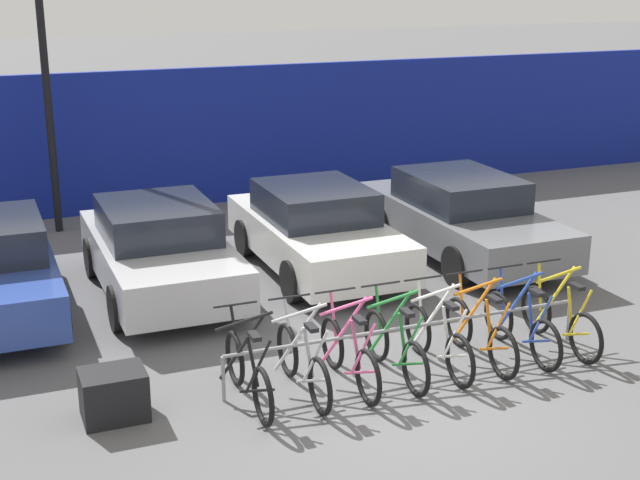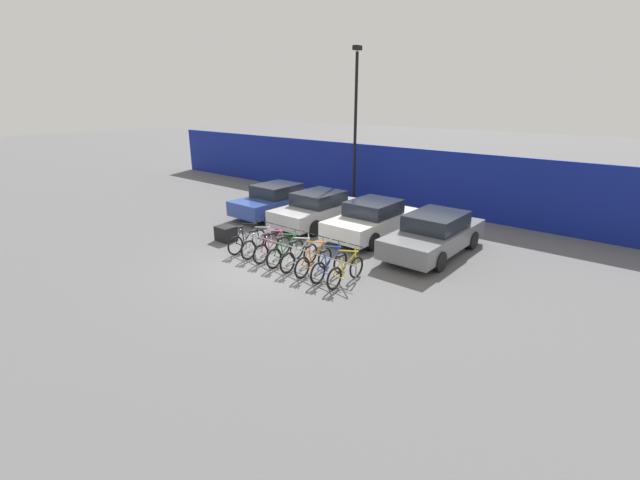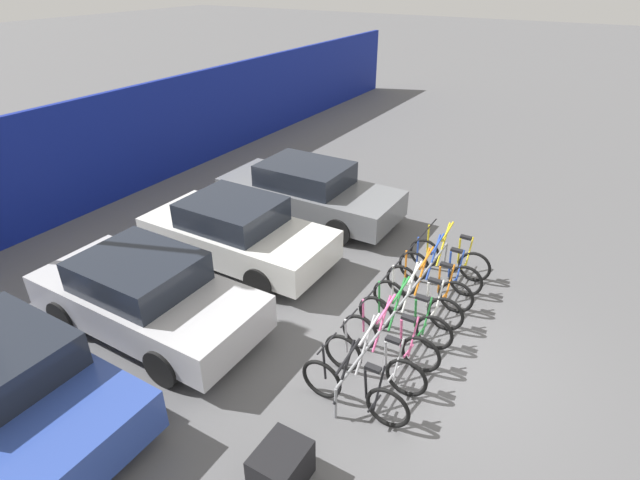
# 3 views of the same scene
# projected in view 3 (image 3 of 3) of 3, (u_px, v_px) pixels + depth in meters

# --- Properties ---
(ground_plane) EXTENTS (120.00, 120.00, 0.00)m
(ground_plane) POSITION_uv_depth(u_px,v_px,m) (426.00, 357.00, 8.16)
(ground_plane) COLOR #59595B
(hoarding_wall) EXTENTS (36.00, 0.16, 2.82)m
(hoarding_wall) POSITION_uv_depth(u_px,v_px,m) (48.00, 169.00, 11.74)
(hoarding_wall) COLOR navy
(hoarding_wall) RESTS_ON ground
(bike_rack) EXTENTS (4.77, 0.04, 0.57)m
(bike_rack) POSITION_uv_depth(u_px,v_px,m) (403.00, 304.00, 8.61)
(bike_rack) COLOR gray
(bike_rack) RESTS_ON ground
(bicycle_black) EXTENTS (0.68, 1.71, 1.05)m
(bicycle_black) POSITION_uv_depth(u_px,v_px,m) (354.00, 390.00, 7.01)
(bicycle_black) COLOR black
(bicycle_black) RESTS_ON ground
(bicycle_silver) EXTENTS (0.68, 1.71, 1.05)m
(bicycle_silver) POSITION_uv_depth(u_px,v_px,m) (374.00, 362.00, 7.51)
(bicycle_silver) COLOR black
(bicycle_silver) RESTS_ON ground
(bicycle_pink) EXTENTS (0.68, 1.71, 1.05)m
(bicycle_pink) POSITION_uv_depth(u_px,v_px,m) (390.00, 340.00, 7.95)
(bicycle_pink) COLOR black
(bicycle_pink) RESTS_ON ground
(bicycle_green) EXTENTS (0.68, 1.71, 1.05)m
(bicycle_green) POSITION_uv_depth(u_px,v_px,m) (404.00, 320.00, 8.40)
(bicycle_green) COLOR black
(bicycle_green) RESTS_ON ground
(bicycle_white) EXTENTS (0.68, 1.71, 1.05)m
(bicycle_white) POSITION_uv_depth(u_px,v_px,m) (417.00, 303.00, 8.84)
(bicycle_white) COLOR black
(bicycle_white) RESTS_ON ground
(bicycle_orange) EXTENTS (0.68, 1.71, 1.05)m
(bicycle_orange) POSITION_uv_depth(u_px,v_px,m) (429.00, 286.00, 9.29)
(bicycle_orange) COLOR black
(bicycle_orange) RESTS_ON ground
(bicycle_blue) EXTENTS (0.68, 1.71, 1.05)m
(bicycle_blue) POSITION_uv_depth(u_px,v_px,m) (439.00, 271.00, 9.74)
(bicycle_blue) COLOR black
(bicycle_blue) RESTS_ON ground
(bicycle_yellow) EXTENTS (0.68, 1.71, 1.05)m
(bicycle_yellow) POSITION_uv_depth(u_px,v_px,m) (449.00, 258.00, 10.19)
(bicycle_yellow) COLOR black
(bicycle_yellow) RESTS_ON ground
(car_blue) EXTENTS (1.91, 4.05, 1.40)m
(car_blue) POSITION_uv_depth(u_px,v_px,m) (4.00, 385.00, 6.67)
(car_blue) COLOR #2D479E
(car_blue) RESTS_ON ground
(car_silver) EXTENTS (1.91, 4.11, 1.40)m
(car_silver) POSITION_uv_depth(u_px,v_px,m) (146.00, 295.00, 8.51)
(car_silver) COLOR #B7B7BC
(car_silver) RESTS_ON ground
(car_white) EXTENTS (1.91, 4.09, 1.40)m
(car_white) POSITION_uv_depth(u_px,v_px,m) (237.00, 232.00, 10.51)
(car_white) COLOR silver
(car_white) RESTS_ON ground
(car_grey) EXTENTS (1.91, 4.53, 1.40)m
(car_grey) POSITION_uv_depth(u_px,v_px,m) (308.00, 191.00, 12.39)
(car_grey) COLOR slate
(car_grey) RESTS_ON ground
(cargo_crate) EXTENTS (0.70, 0.56, 0.55)m
(cargo_crate) POSITION_uv_depth(u_px,v_px,m) (281.00, 467.00, 6.06)
(cargo_crate) COLOR black
(cargo_crate) RESTS_ON ground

